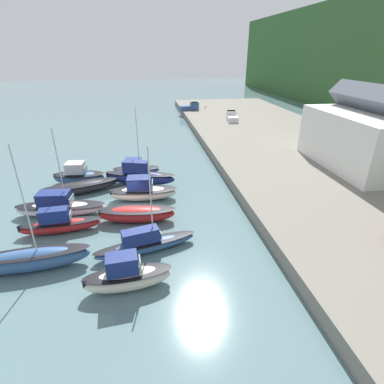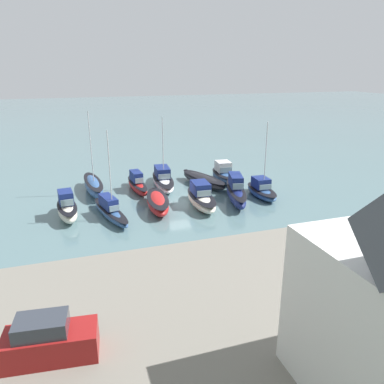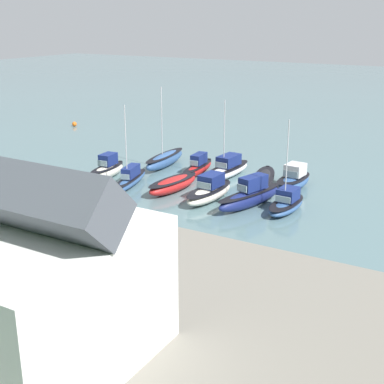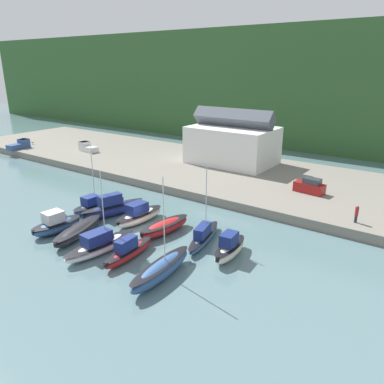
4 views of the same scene
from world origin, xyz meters
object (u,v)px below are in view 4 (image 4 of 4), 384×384
(moored_boat_7, at_px, (78,231))
(moored_boat_8, at_px, (100,245))
(pickup_truck_0, at_px, (20,145))
(parked_car_1, at_px, (310,186))
(moored_boat_1, at_px, (113,208))
(person_on_quay, at_px, (356,214))
(moored_boat_6, at_px, (56,225))
(moored_boat_4, at_px, (204,236))
(dog_on_quay, at_px, (32,142))
(moored_boat_3, at_px, (165,227))
(pickup_truck_1, at_px, (87,147))
(moored_boat_5, at_px, (230,248))
(moored_boat_0, at_px, (93,205))
(moored_boat_2, at_px, (139,215))
(moored_boat_9, at_px, (128,251))
(moored_boat_10, at_px, (161,270))

(moored_boat_7, distance_m, moored_boat_8, 5.06)
(pickup_truck_0, bearing_deg, moored_boat_7, -29.55)
(moored_boat_8, xyz_separation_m, parked_car_1, (12.27, 27.89, 1.31))
(moored_boat_1, bearing_deg, person_on_quay, 41.42)
(moored_boat_6, height_order, moored_boat_7, moored_boat_6)
(moored_boat_4, bearing_deg, dog_on_quay, 150.51)
(moored_boat_4, height_order, dog_on_quay, moored_boat_4)
(dog_on_quay, bearing_deg, moored_boat_8, -126.16)
(moored_boat_7, height_order, pickup_truck_0, pickup_truck_0)
(moored_boat_3, height_order, pickup_truck_1, pickup_truck_1)
(moored_boat_3, xyz_separation_m, moored_boat_5, (8.97, -0.51, 0.22))
(moored_boat_0, relative_size, moored_boat_2, 1.17)
(moored_boat_0, height_order, moored_boat_9, moored_boat_0)
(moored_boat_8, bearing_deg, pickup_truck_0, 162.17)
(moored_boat_3, height_order, moored_boat_10, moored_boat_10)
(moored_boat_8, bearing_deg, moored_boat_0, 148.35)
(person_on_quay, height_order, dog_on_quay, person_on_quay)
(moored_boat_1, xyz_separation_m, person_on_quay, (26.59, 12.80, 1.28))
(moored_boat_1, xyz_separation_m, moored_boat_4, (13.75, 0.50, -0.34))
(moored_boat_2, relative_size, parked_car_1, 1.69)
(moored_boat_9, height_order, moored_boat_10, moored_boat_10)
(moored_boat_10, distance_m, pickup_truck_0, 60.87)
(pickup_truck_1, bearing_deg, moored_boat_7, -124.31)
(person_on_quay, bearing_deg, parked_car_1, 137.25)
(moored_boat_10, bearing_deg, parked_car_1, 77.56)
(person_on_quay, bearing_deg, moored_boat_9, -130.45)
(moored_boat_5, relative_size, dog_on_quay, 6.87)
(moored_boat_0, relative_size, parked_car_1, 1.98)
(moored_boat_2, bearing_deg, dog_on_quay, 164.52)
(moored_boat_2, xyz_separation_m, person_on_quay, (22.39, 12.44, 1.42))
(moored_boat_6, height_order, parked_car_1, parked_car_1)
(moored_boat_0, xyz_separation_m, moored_boat_7, (4.87, -6.16, -0.10))
(person_on_quay, bearing_deg, moored_boat_6, -144.44)
(moored_boat_9, xyz_separation_m, parked_car_1, (8.93, 27.16, 1.35))
(moored_boat_1, relative_size, moored_boat_8, 1.00)
(moored_boat_4, height_order, moored_boat_9, moored_boat_4)
(moored_boat_8, bearing_deg, moored_boat_2, 109.81)
(moored_boat_0, xyz_separation_m, moored_boat_5, (21.19, -0.25, 0.20))
(moored_boat_4, distance_m, pickup_truck_0, 57.62)
(moored_boat_2, height_order, moored_boat_6, moored_boat_6)
(moored_boat_3, distance_m, moored_boat_10, 9.69)
(moored_boat_2, distance_m, moored_boat_7, 7.54)
(moored_boat_1, bearing_deg, moored_boat_7, -62.17)
(moored_boat_8, bearing_deg, moored_boat_1, 134.27)
(pickup_truck_1, relative_size, dog_on_quay, 5.56)
(moored_boat_7, distance_m, moored_boat_9, 8.28)
(parked_car_1, bearing_deg, person_on_quay, -126.37)
(moored_boat_7, distance_m, pickup_truck_0, 48.06)
(moored_boat_7, height_order, person_on_quay, person_on_quay)
(moored_boat_5, bearing_deg, moored_boat_1, 172.27)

